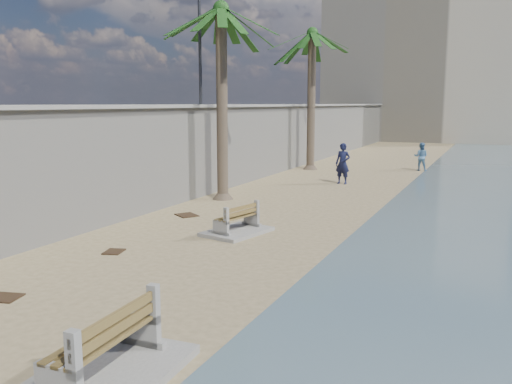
% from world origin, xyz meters
% --- Properties ---
extents(ground_plane, '(140.00, 140.00, 0.00)m').
position_xyz_m(ground_plane, '(0.00, 0.00, 0.00)').
color(ground_plane, '#9A855E').
extents(seawall, '(0.45, 70.00, 3.50)m').
position_xyz_m(seawall, '(-5.20, 20.00, 1.75)').
color(seawall, gray).
rests_on(seawall, ground_plane).
extents(wall_cap, '(0.80, 70.00, 0.12)m').
position_xyz_m(wall_cap, '(-5.20, 20.00, 3.55)').
color(wall_cap, gray).
rests_on(wall_cap, seawall).
extents(end_building, '(18.00, 12.00, 14.00)m').
position_xyz_m(end_building, '(-2.00, 52.00, 7.00)').
color(end_building, '#B7AA93').
rests_on(end_building, ground_plane).
extents(bench_near, '(1.72, 2.43, 0.98)m').
position_xyz_m(bench_near, '(1.03, -1.31, 0.43)').
color(bench_near, gray).
rests_on(bench_near, ground_plane).
extents(bench_far, '(1.68, 2.14, 0.80)m').
position_xyz_m(bench_far, '(-1.02, 6.82, 0.35)').
color(bench_far, gray).
rests_on(bench_far, ground_plane).
extents(palm_mid, '(5.00, 5.00, 7.96)m').
position_xyz_m(palm_mid, '(-3.97, 11.62, 6.97)').
color(palm_mid, brown).
rests_on(palm_mid, ground_plane).
extents(palm_back, '(5.00, 5.00, 8.30)m').
position_xyz_m(palm_back, '(-3.95, 22.11, 7.29)').
color(palm_back, brown).
rests_on(palm_back, ground_plane).
extents(streetlight, '(0.28, 0.28, 5.12)m').
position_xyz_m(streetlight, '(-5.10, 12.00, 6.64)').
color(streetlight, '#2D2D33').
rests_on(streetlight, wall_cap).
extents(person_a, '(0.83, 0.61, 2.15)m').
position_xyz_m(person_a, '(-0.83, 17.41, 1.07)').
color(person_a, '#121633').
rests_on(person_a, ground_plane).
extents(person_b, '(0.84, 0.67, 1.70)m').
position_xyz_m(person_b, '(1.76, 24.06, 0.85)').
color(person_b, teal).
rests_on(person_b, ground_plane).
extents(debris_b, '(0.73, 0.64, 0.03)m').
position_xyz_m(debris_b, '(-2.78, 0.36, 0.01)').
color(debris_b, '#382616').
rests_on(debris_b, ground_plane).
extents(debris_c, '(0.93, 0.88, 0.03)m').
position_xyz_m(debris_c, '(-3.62, 8.37, 0.01)').
color(debris_c, '#382616').
rests_on(debris_c, ground_plane).
extents(debris_d, '(0.56, 0.63, 0.03)m').
position_xyz_m(debris_d, '(-2.93, 3.81, 0.01)').
color(debris_d, '#382616').
rests_on(debris_d, ground_plane).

